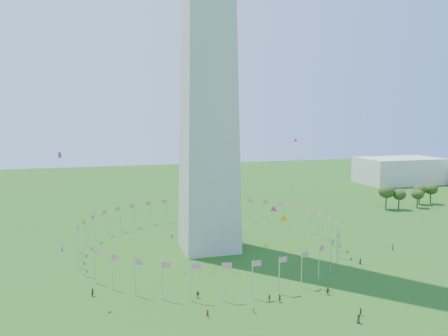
{
  "coord_description": "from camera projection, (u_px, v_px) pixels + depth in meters",
  "views": [
    {
      "loc": [
        -33.48,
        -80.62,
        41.68
      ],
      "look_at": [
        0.6,
        35.0,
        27.51
      ],
      "focal_mm": 35.0,
      "sensor_mm": 36.0,
      "label": 1
    }
  ],
  "objects": [
    {
      "name": "flag_ring",
      "position": [
        209.0,
        235.0,
        138.17
      ],
      "size": [
        80.24,
        80.24,
        9.0
      ],
      "color": "silver",
      "rests_on": "ground"
    },
    {
      "name": "crowd",
      "position": [
        281.0,
        311.0,
        92.05
      ],
      "size": [
        91.31,
        59.83,
        1.93
      ],
      "color": "maroon",
      "rests_on": "ground"
    },
    {
      "name": "gov_building_east_a",
      "position": [
        399.0,
        170.0,
        275.15
      ],
      "size": [
        50.0,
        30.0,
        16.0
      ],
      "primitive_type": "cube",
      "color": "beige",
      "rests_on": "ground"
    },
    {
      "name": "tree_line_east",
      "position": [
        423.0,
        196.0,
        203.15
      ],
      "size": [
        53.39,
        15.58,
        11.0
      ],
      "color": "#36521B",
      "rests_on": "ground"
    },
    {
      "name": "kites_aloft",
      "position": [
        303.0,
        202.0,
        112.59
      ],
      "size": [
        96.77,
        74.2,
        40.7
      ],
      "color": "orange",
      "rests_on": "ground"
    },
    {
      "name": "ground",
      "position": [
        269.0,
        318.0,
        91.07
      ],
      "size": [
        600.0,
        600.0,
        0.0
      ],
      "primitive_type": "plane",
      "color": "#1B4A11",
      "rests_on": "ground"
    }
  ]
}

